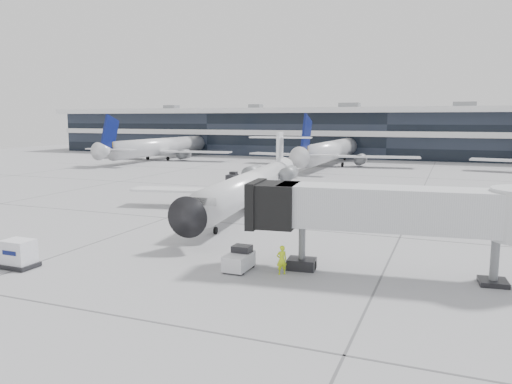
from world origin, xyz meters
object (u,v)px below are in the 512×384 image
at_px(jet_bridge, 409,210).
at_px(cargo_uld, 19,254).
at_px(ramp_worker, 282,260).
at_px(baggage_tug, 239,260).
at_px(regional_jet, 252,185).

height_order(jet_bridge, cargo_uld, jet_bridge).
distance_m(ramp_worker, baggage_tug, 2.59).
height_order(jet_bridge, baggage_tug, jet_bridge).
distance_m(jet_bridge, ramp_worker, 7.51).
bearing_deg(ramp_worker, cargo_uld, -22.18).
distance_m(regional_jet, baggage_tug, 19.48).
bearing_deg(jet_bridge, ramp_worker, -169.14).
xyz_separation_m(ramp_worker, baggage_tug, (-2.58, -0.09, -0.23)).
bearing_deg(ramp_worker, jet_bridge, 157.89).
xyz_separation_m(regional_jet, baggage_tug, (6.58, -18.25, -1.84)).
bearing_deg(regional_jet, jet_bridge, -52.54).
height_order(regional_jet, ramp_worker, regional_jet).
bearing_deg(baggage_tug, regional_jet, 110.49).
height_order(jet_bridge, ramp_worker, jet_bridge).
distance_m(baggage_tug, cargo_uld, 13.06).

